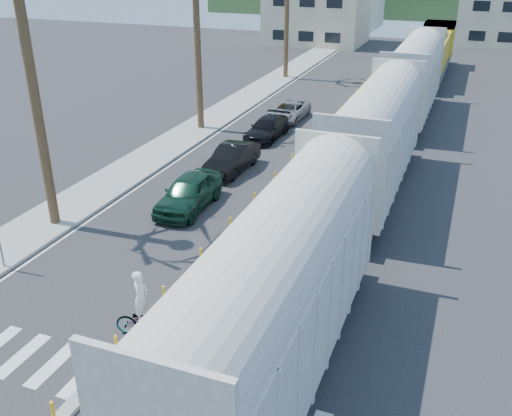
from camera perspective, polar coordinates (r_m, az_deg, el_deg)
The scene contains 13 objects.
ground at distance 19.74m, azimuth -12.00°, elevation -12.71°, with size 140.00×140.00×0.00m, color #28282B.
sidewalk at distance 43.38m, azimuth -4.00°, elevation 9.09°, with size 3.00×90.00×0.15m, color gray.
rails at distance 42.70m, azimuth 14.65°, elevation 8.02°, with size 1.56×100.00×0.06m.
median at distance 36.01m, azimuth 5.03°, elevation 5.73°, with size 0.45×60.00×0.85m.
crosswalk at distance 18.50m, azimuth -15.40°, elevation -16.08°, with size 14.00×2.20×0.01m, color silver.
lane_markings at distance 41.22m, azimuth 4.14°, elevation 8.13°, with size 9.42×90.00×0.01m.
freight_train at distance 34.71m, azimuth 13.50°, elevation 9.28°, with size 3.00×60.94×5.85m.
buildings at distance 86.22m, azimuth 11.12°, elevation 19.52°, with size 38.00×27.00×10.00m.
car_lead at distance 28.02m, azimuth -6.74°, elevation 1.56°, with size 2.14×4.98×1.68m, color #113323.
car_second at distance 32.56m, azimuth -2.43°, elevation 4.96°, with size 1.84×4.71×1.53m, color black.
car_third at distance 38.35m, azimuth 1.11°, elevation 7.97°, with size 2.09×4.79×1.37m, color black.
car_rear at distance 42.67m, azimuth 3.28°, elevation 9.66°, with size 2.35×4.83×1.32m, color #95979A.
cyclist at distance 19.44m, azimuth -11.07°, elevation -10.49°, with size 1.70×2.38×2.41m.
Camera 1 is at (9.20, -12.80, 11.89)m, focal length 40.00 mm.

